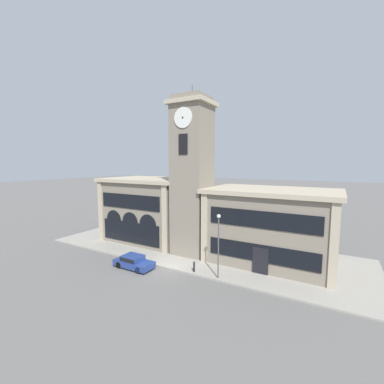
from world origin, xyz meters
The scene contains 8 objects.
ground_plane centered at (0.00, 0.00, 0.00)m, with size 300.00×300.00×0.00m, color #605E5B.
sidewalk_kerb centered at (0.00, 6.59, 0.07)m, with size 38.23×13.18×0.15m.
clock_tower centered at (0.00, 5.26, 9.18)m, with size 4.60×4.60×19.45m.
town_hall_left_wing centered at (-8.00, 7.21, 4.38)m, with size 12.19×8.57×8.70m.
town_hall_right_wing centered at (8.68, 7.22, 4.04)m, with size 13.56×8.57×8.03m.
parked_car_near centered at (-3.13, -1.49, 0.69)m, with size 4.25×1.90×1.30m.
street_lamp centered at (5.55, 0.37, 4.08)m, with size 0.36×0.36×6.03m.
bollard centered at (2.94, 0.47, 0.67)m, with size 0.18×0.18×1.06m.
Camera 1 is at (14.75, -20.59, 10.78)m, focal length 24.00 mm.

